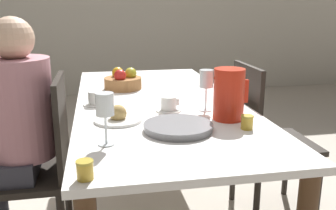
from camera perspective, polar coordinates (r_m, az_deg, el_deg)
The scene contains 15 objects.
wall_back at distance 5.34m, azimuth -7.67°, elevation 15.60°, with size 10.00×0.06×2.60m.
dining_table at distance 2.07m, azimuth -1.50°, elevation -1.78°, with size 0.87×1.93×0.73m.
chair_person_side at distance 1.92m, azimuth -19.26°, elevation -8.71°, with size 0.42×0.42×0.92m.
chair_opposite at distance 2.26m, azimuth 14.53°, elevation -4.71°, with size 0.42×0.42×0.92m.
person_seated at distance 1.86m, azimuth -22.48°, elevation -2.63°, with size 0.39×0.41×1.19m.
red_pitcher at distance 1.70m, azimuth 9.25°, elevation 1.66°, with size 0.16×0.14×0.23m.
wine_glass_water at distance 1.82m, azimuth 5.86°, elevation 3.72°, with size 0.07×0.07×0.20m.
wine_glass_juice at distance 1.38m, azimuth -9.60°, elevation -0.35°, with size 0.07×0.07×0.20m.
teacup_near_person at distance 1.83m, azimuth 0.11°, elevation 0.03°, with size 0.13×0.13×0.07m.
teacup_across at distance 1.98m, azimuth -10.97°, elevation 0.88°, with size 0.13×0.13×0.07m.
serving_tray at distance 1.56m, azimuth 1.63°, elevation -3.37°, with size 0.29×0.29×0.03m.
bread_plate at distance 1.69m, azimuth -7.60°, elevation -1.79°, with size 0.22×0.22×0.08m.
jam_jar_amber at distance 1.60m, azimuth 11.97°, elevation -2.47°, with size 0.05×0.05×0.06m.
jam_jar_red at distance 1.16m, azimuth -12.55°, elevation -9.49°, with size 0.05×0.05×0.06m.
fruit_bowl at distance 2.33m, azimuth -6.88°, elevation 3.65°, with size 0.23×0.23×0.13m.
Camera 1 is at (-0.32, -1.96, 1.24)m, focal length 40.00 mm.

